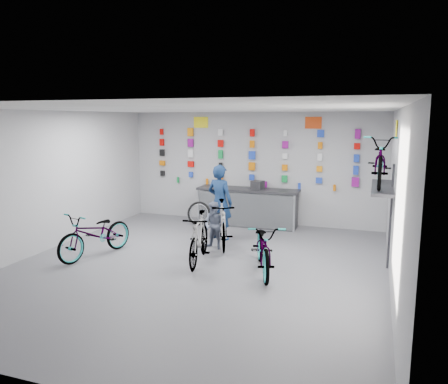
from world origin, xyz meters
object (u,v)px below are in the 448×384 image
at_px(counter, 248,208).
at_px(bike_center, 199,238).
at_px(clerk, 220,202).
at_px(bike_left, 96,234).
at_px(customer, 214,225).
at_px(bike_right, 264,247).
at_px(bike_service, 222,224).

xyz_separation_m(counter, bike_center, (-0.05, -3.26, 0.02)).
bearing_deg(clerk, bike_center, 110.46).
distance_m(bike_left, clerk, 2.91).
height_order(bike_left, customer, customer).
xyz_separation_m(clerk, customer, (0.16, -0.79, -0.36)).
height_order(bike_center, bike_right, bike_center).
distance_m(counter, bike_center, 3.26).
height_order(bike_left, bike_right, bike_right).
xyz_separation_m(bike_center, bike_service, (0.06, 1.22, 0.01)).
relative_size(counter, bike_left, 1.47).
height_order(bike_center, customer, customer).
bearing_deg(bike_service, bike_right, -68.48).
relative_size(bike_service, clerk, 0.96).
distance_m(bike_service, customer, 0.25).
xyz_separation_m(bike_right, clerk, (-1.54, 1.90, 0.40)).
bearing_deg(counter, bike_center, -90.86).
bearing_deg(clerk, customer, 115.30).
distance_m(counter, customer, 2.27).
distance_m(bike_right, customer, 1.77).
bearing_deg(bike_left, customer, 46.47).
distance_m(bike_left, bike_right, 3.51).
relative_size(bike_center, customer, 1.60).
distance_m(counter, bike_left, 4.21).
height_order(counter, bike_left, counter).
height_order(bike_left, bike_service, bike_service).
bearing_deg(bike_left, bike_service, 49.49).
bearing_deg(counter, bike_service, -89.79).
bearing_deg(counter, clerk, -99.79).
xyz_separation_m(counter, clerk, (-0.25, -1.47, 0.40)).
xyz_separation_m(bike_left, bike_right, (3.51, 0.22, 0.01)).
relative_size(bike_left, customer, 1.76).
relative_size(bike_center, clerk, 0.94).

